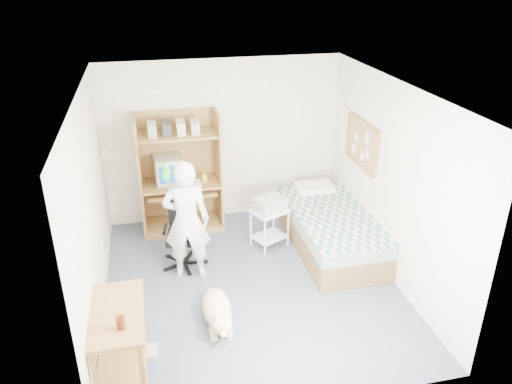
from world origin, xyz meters
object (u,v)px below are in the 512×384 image
side_desk (120,333)px  office_chair (183,241)px  dog (218,310)px  computer_hutch (180,177)px  bed (331,230)px  person (187,221)px  printer_cart (269,222)px

side_desk → office_chair: office_chair is taller
dog → computer_hutch: bearing=94.7°
bed → office_chair: bearing=178.1°
side_desk → dog: size_ratio=0.99×
bed → side_desk: side_desk is taller
bed → side_desk: 3.39m
computer_hutch → person: (-0.04, -1.36, -0.02)m
bed → office_chair: 2.08m
office_chair → dog: office_chair is taller
computer_hutch → bed: (2.00, -1.12, -0.53)m
computer_hutch → printer_cart: (1.16, -0.86, -0.44)m
dog → printer_cart: printer_cart is taller
computer_hutch → bed: size_ratio=0.89×
bed → person: bearing=-173.4°
computer_hutch → printer_cart: size_ratio=3.00×
person → bed: bearing=-164.1°
bed → person: (-2.04, -0.23, 0.51)m
office_chair → person: bearing=-72.8°
side_desk → person: person is taller
side_desk → office_chair: size_ratio=1.04×
office_chair → dog: size_ratio=0.95×
office_chair → printer_cart: (1.24, 0.19, 0.04)m
bed → dog: bearing=-145.3°
office_chair → person: (0.04, -0.30, 0.46)m
bed → side_desk: (-2.85, -1.82, 0.21)m
side_desk → person: 1.80m
computer_hutch → dog: 2.48m
person → printer_cart: (1.20, 0.50, -0.42)m
office_chair → dog: (0.26, -1.33, -0.18)m
printer_cart → office_chair: bearing=164.0°
side_desk → dog: bearing=28.3°
bed → printer_cart: 0.88m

